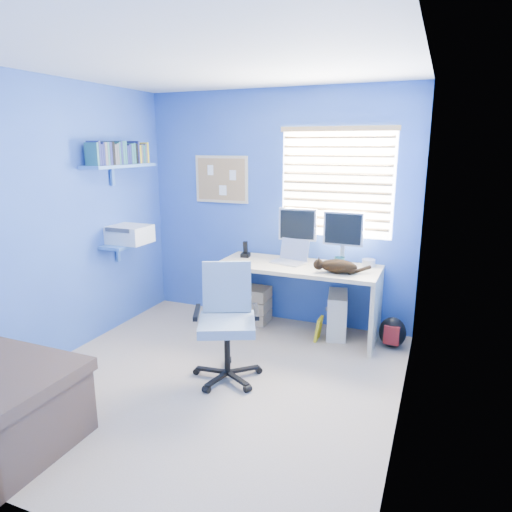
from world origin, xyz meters
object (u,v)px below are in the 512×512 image
at_px(desk, 297,299).
at_px(laptop, 288,253).
at_px(office_chair, 227,336).
at_px(cat, 339,266).
at_px(tower_pc, 337,314).

height_order(desk, laptop, laptop).
relative_size(laptop, office_chair, 0.34).
bearing_deg(office_chair, desk, 75.98).
bearing_deg(desk, laptop, 161.73).
height_order(laptop, cat, laptop).
xyz_separation_m(laptop, tower_pc, (0.51, 0.07, -0.62)).
distance_m(desk, tower_pc, 0.44).
height_order(cat, office_chair, office_chair).
bearing_deg(cat, office_chair, -140.57).
height_order(desk, cat, cat).
xyz_separation_m(desk, tower_pc, (0.40, 0.11, -0.14)).
height_order(laptop, office_chair, office_chair).
bearing_deg(desk, cat, -16.95).
relative_size(desk, office_chair, 1.70).
bearing_deg(office_chair, cat, 53.40).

